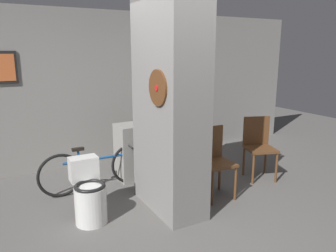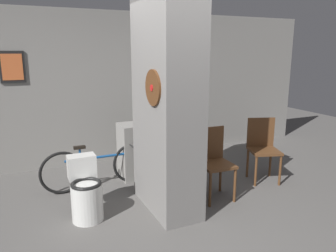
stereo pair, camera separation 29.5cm
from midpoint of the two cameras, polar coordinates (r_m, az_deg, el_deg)
ground_plane at (r=3.87m, az=4.85°, el=-17.18°), size 14.00×14.00×0.00m
wall_back at (r=5.81m, az=-7.75°, el=6.57°), size 8.00×0.09×2.60m
pillar_center at (r=3.90m, az=1.93°, el=3.51°), size 0.53×1.09×2.60m
counter_shelf at (r=5.23m, az=-0.04°, el=-3.84°), size 1.25×0.44×0.86m
toilet at (r=3.99m, az=-12.03°, el=-11.35°), size 0.36×0.52×0.72m
chair_near_pillar at (r=4.44m, az=9.80°, el=-5.73°), size 0.44×0.44×0.94m
chair_by_doorway at (r=5.21m, az=17.75°, el=-3.36°), size 0.54×0.54×0.94m
bicycle at (r=4.80m, az=-10.18°, el=-6.97°), size 1.63×0.42×0.66m
bottle_tall at (r=4.95m, az=-1.93°, el=1.36°), size 0.08×0.08×0.25m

